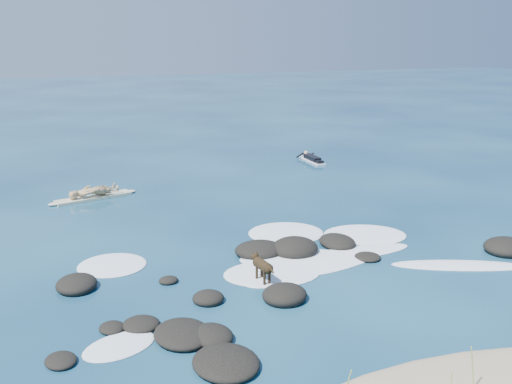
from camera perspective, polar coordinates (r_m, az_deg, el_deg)
name	(u,v)px	position (r m, az deg, el deg)	size (l,w,h in m)	color
ground	(289,257)	(16.89, 3.32, -6.48)	(160.00, 160.00, 0.00)	#0A2642
reef_rocks	(296,276)	(15.34, 4.03, -8.37)	(14.04, 6.91, 0.63)	black
breaking_foam	(302,256)	(16.92, 4.64, -6.42)	(12.45, 7.36, 0.12)	white
standing_surfer_rig	(92,179)	(23.40, -16.07, 1.25)	(3.55, 1.38, 2.05)	beige
paddling_surfer_rig	(312,159)	(29.56, 5.62, 3.33)	(1.07, 2.37, 0.41)	white
dog	(262,265)	(15.03, 0.59, -7.32)	(0.40, 1.15, 0.73)	black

